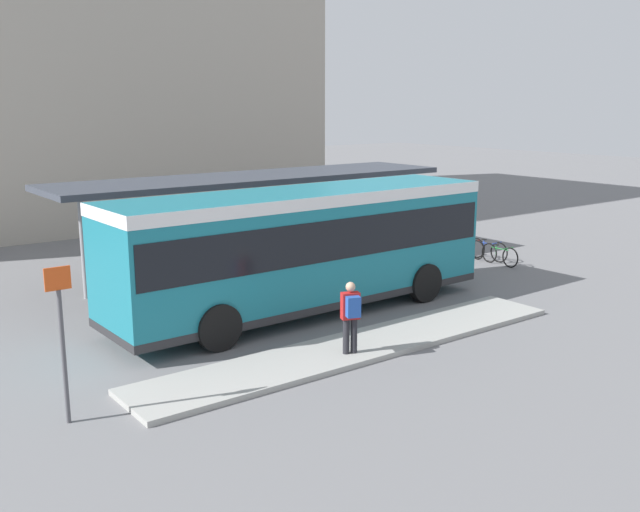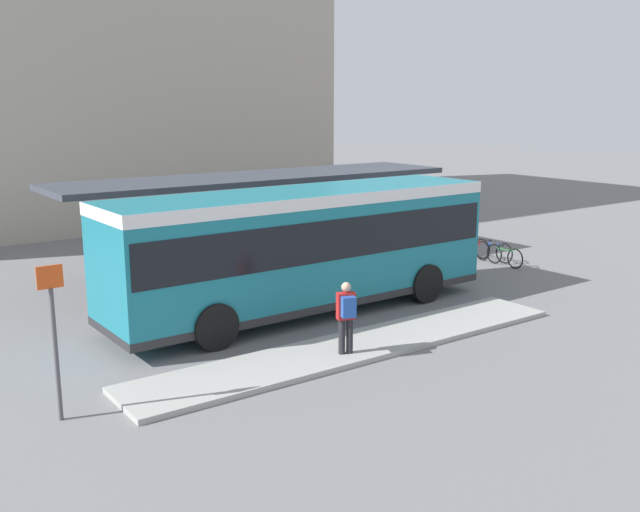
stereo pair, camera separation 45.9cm
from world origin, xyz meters
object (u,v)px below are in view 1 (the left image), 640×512
bicycle_red (468,247)px  platform_sign (62,338)px  potted_planter_far_side (181,282)px  city_bus (304,242)px  bicycle_yellow (453,244)px  pedestrian_waiting (351,313)px  bicycle_green (500,255)px  bicycle_blue (488,250)px  potted_planter_near_shelter (421,246)px

bicycle_red → platform_sign: 16.89m
potted_planter_far_side → platform_sign: (-4.89, -5.45, 0.87)m
city_bus → bicycle_yellow: size_ratio=6.60×
city_bus → potted_planter_far_side: city_bus is taller
pedestrian_waiting → bicycle_green: size_ratio=0.98×
city_bus → bicycle_blue: 9.24m
bicycle_blue → potted_planter_far_side: 11.44m
city_bus → bicycle_yellow: bearing=17.1°
city_bus → platform_sign: 7.83m
potted_planter_near_shelter → platform_sign: (-13.90, -5.26, 0.93)m
pedestrian_waiting → bicycle_yellow: size_ratio=0.98×
bicycle_green → bicycle_blue: bicycle_blue is taller
bicycle_red → potted_planter_near_shelter: 2.20m
city_bus → platform_sign: bearing=-158.6°
pedestrian_waiting → bicycle_red: 11.57m
bicycle_red → bicycle_yellow: (0.04, 0.77, -0.00)m
bicycle_green → platform_sign: platform_sign is taller
pedestrian_waiting → potted_planter_near_shelter: size_ratio=1.34×
bicycle_yellow → potted_planter_near_shelter: 2.30m
city_bus → pedestrian_waiting: size_ratio=6.70×
bicycle_green → potted_planter_far_side: bearing=-96.9°
platform_sign → bicycle_green: bearing=12.4°
platform_sign → potted_planter_near_shelter: bearing=20.7°
bicycle_yellow → potted_planter_near_shelter: (-2.22, -0.55, 0.28)m
bicycle_red → potted_planter_far_side: (-11.19, 0.41, 0.33)m
city_bus → bicycle_blue: (9.01, 1.31, -1.53)m
bicycle_red → platform_sign: bearing=-68.5°
city_bus → bicycle_blue: bearing=7.5°
pedestrian_waiting → bicycle_red: pedestrian_waiting is taller
bicycle_red → potted_planter_far_side: 11.20m
bicycle_yellow → platform_sign: 17.17m
potted_planter_near_shelter → bicycle_yellow: bearing=13.9°
bicycle_blue → city_bus: bearing=-83.6°
bicycle_yellow → platform_sign: bearing=-65.8°
bicycle_green → platform_sign: bearing=-74.6°
bicycle_blue → bicycle_red: (-0.18, 0.77, -0.01)m
pedestrian_waiting → potted_planter_far_side: size_ratio=1.22×
bicycle_green → potted_planter_far_side: (-11.08, 1.95, 0.34)m
bicycle_yellow → potted_planter_far_side: potted_planter_far_side is taller
pedestrian_waiting → potted_planter_far_side: bearing=31.5°
bicycle_green → bicycle_red: bicycle_red is taller
bicycle_blue → bicycle_yellow: (-0.14, 1.54, -0.02)m
pedestrian_waiting → potted_planter_far_side: pedestrian_waiting is taller
bicycle_red → platform_sign: (-16.08, -5.04, 1.20)m
bicycle_blue → bicycle_red: bearing=-168.9°
pedestrian_waiting → platform_sign: bearing=106.2°
pedestrian_waiting → bicycle_red: bearing=-39.8°
city_bus → potted_planter_far_side: 3.64m
pedestrian_waiting → potted_planter_near_shelter: (7.94, 5.80, -0.41)m
city_bus → pedestrian_waiting: (-1.28, -3.49, -0.86)m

